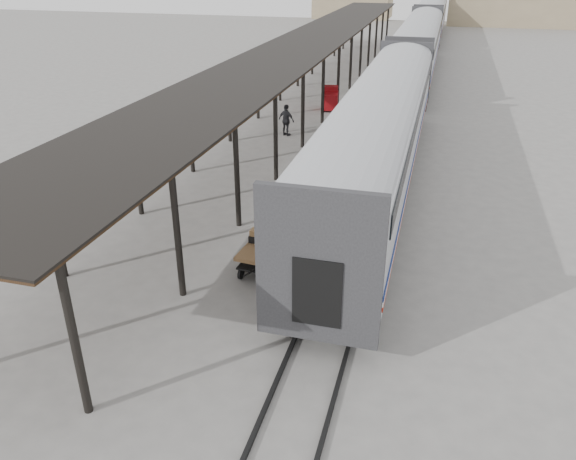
# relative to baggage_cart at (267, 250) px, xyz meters

# --- Properties ---
(ground) EXTENTS (160.00, 160.00, 0.00)m
(ground) POSITION_rel_baggage_cart_xyz_m (-0.62, -0.23, -0.65)
(ground) COLOR slate
(ground) RESTS_ON ground
(train) EXTENTS (3.45, 76.01, 4.01)m
(train) POSITION_rel_baggage_cart_xyz_m (2.57, 33.56, 2.04)
(train) COLOR silver
(train) RESTS_ON ground
(canopy) EXTENTS (4.90, 64.30, 4.15)m
(canopy) POSITION_rel_baggage_cart_xyz_m (-4.02, 23.77, 3.36)
(canopy) COLOR #422B19
(canopy) RESTS_ON ground
(rails) EXTENTS (1.54, 150.00, 0.12)m
(rails) POSITION_rel_baggage_cart_xyz_m (2.58, 33.77, -0.59)
(rails) COLOR black
(rails) RESTS_ON ground
(baggage_cart) EXTENTS (1.46, 2.50, 0.86)m
(baggage_cart) POSITION_rel_baggage_cart_xyz_m (0.00, 0.00, 0.00)
(baggage_cart) COLOR brown
(baggage_cart) RESTS_ON ground
(suitcase_stack) EXTENTS (1.23, 0.99, 0.43)m
(suitcase_stack) POSITION_rel_baggage_cart_xyz_m (-0.09, 0.36, 0.37)
(suitcase_stack) COLOR #3A3A3C
(suitcase_stack) RESTS_ON baggage_cart
(luggage_tug) EXTENTS (1.25, 1.79, 1.47)m
(luggage_tug) POSITION_rel_baggage_cart_xyz_m (-2.16, 21.14, 0.03)
(luggage_tug) COLOR maroon
(luggage_tug) RESTS_ON ground
(porter) EXTENTS (0.50, 0.72, 1.89)m
(porter) POSITION_rel_baggage_cart_xyz_m (0.25, -0.65, 1.15)
(porter) COLOR navy
(porter) RESTS_ON baggage_cart
(pedestrian) EXTENTS (1.12, 0.79, 1.77)m
(pedestrian) POSITION_rel_baggage_cart_xyz_m (-3.36, 14.60, 0.24)
(pedestrian) COLOR black
(pedestrian) RESTS_ON ground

